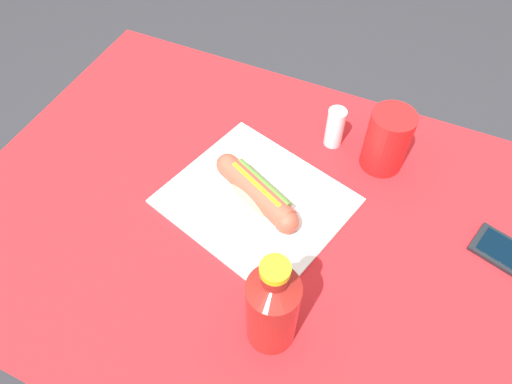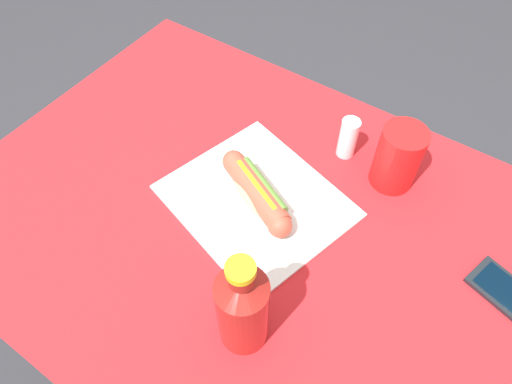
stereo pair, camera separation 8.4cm
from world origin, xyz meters
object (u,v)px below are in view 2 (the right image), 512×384
hot_dog (256,192)px  cell_phone (510,296)px  soda_bottle (243,307)px  salt_shaker (348,138)px  drinking_cup (398,158)px

hot_dog → cell_phone: size_ratio=1.34×
soda_bottle → salt_shaker: size_ratio=2.43×
hot_dog → salt_shaker: salt_shaker is taller
hot_dog → salt_shaker: bearing=68.0°
soda_bottle → drinking_cup: size_ratio=1.66×
drinking_cup → salt_shaker: (-0.10, 0.01, -0.02)m
salt_shaker → hot_dog: bearing=-112.0°
cell_phone → soda_bottle: soda_bottle is taller
cell_phone → drinking_cup: drinking_cup is taller
cell_phone → drinking_cup: 0.29m
salt_shaker → soda_bottle: bearing=-84.3°
soda_bottle → drinking_cup: 0.41m
cell_phone → salt_shaker: salt_shaker is taller
soda_bottle → salt_shaker: soda_bottle is taller
drinking_cup → soda_bottle: bearing=-98.8°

